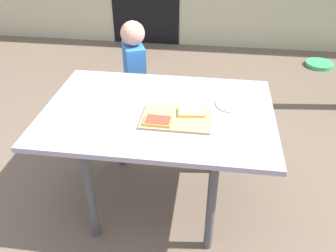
% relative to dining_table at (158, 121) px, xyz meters
% --- Properties ---
extents(ground_plane, '(16.00, 16.00, 0.00)m').
position_rel_dining_table_xyz_m(ground_plane, '(0.00, 0.00, -0.65)').
color(ground_plane, brown).
extents(dining_table, '(1.32, 0.91, 0.72)m').
position_rel_dining_table_xyz_m(dining_table, '(0.00, 0.00, 0.00)').
color(dining_table, '#A79CB6').
rests_on(dining_table, ground).
extents(cutting_board, '(0.38, 0.26, 0.01)m').
position_rel_dining_table_xyz_m(cutting_board, '(0.12, -0.09, 0.08)').
color(cutting_board, tan).
rests_on(cutting_board, dining_table).
extents(pizza_slice_near_left, '(0.15, 0.10, 0.02)m').
position_rel_dining_table_xyz_m(pizza_slice_near_left, '(0.02, -0.15, 0.10)').
color(pizza_slice_near_left, '#E8B652').
rests_on(pizza_slice_near_left, cutting_board).
extents(pizza_slice_far_right, '(0.16, 0.11, 0.02)m').
position_rel_dining_table_xyz_m(pizza_slice_far_right, '(0.19, -0.03, 0.10)').
color(pizza_slice_far_right, '#E8B652').
rests_on(pizza_slice_far_right, cutting_board).
extents(plate_white_right, '(0.19, 0.19, 0.01)m').
position_rel_dining_table_xyz_m(plate_white_right, '(0.42, 0.11, 0.08)').
color(plate_white_right, white).
rests_on(plate_white_right, dining_table).
extents(child_left, '(0.22, 0.28, 1.00)m').
position_rel_dining_table_xyz_m(child_left, '(-0.30, 0.72, -0.06)').
color(child_left, navy).
rests_on(child_left, ground).
extents(garden_hose_coil, '(0.32, 0.32, 0.04)m').
position_rel_dining_table_xyz_m(garden_hose_coil, '(1.57, 2.45, -0.62)').
color(garden_hose_coil, '#3DBF6A').
rests_on(garden_hose_coil, ground).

